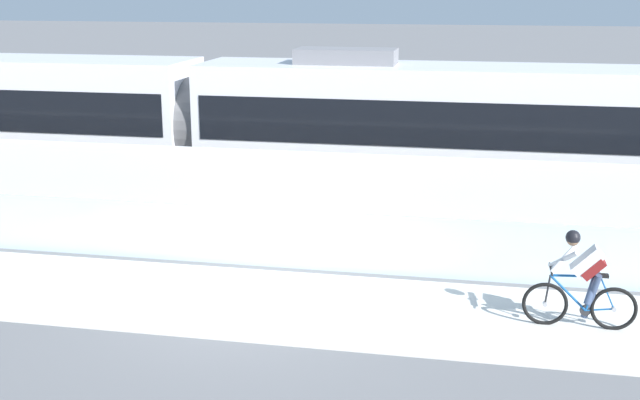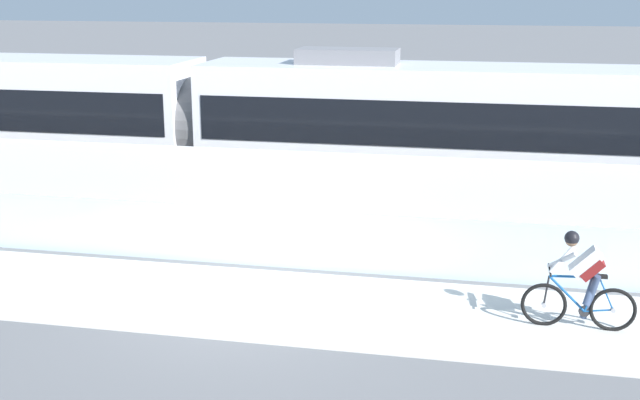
% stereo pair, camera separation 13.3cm
% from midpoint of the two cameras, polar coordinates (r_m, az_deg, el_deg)
% --- Properties ---
extents(ground_plane, '(200.00, 200.00, 0.00)m').
position_cam_midpoint_polar(ground_plane, '(14.22, -5.09, -7.12)').
color(ground_plane, slate).
extents(bike_path_deck, '(32.00, 3.20, 0.01)m').
position_cam_midpoint_polar(bike_path_deck, '(14.22, -5.09, -7.10)').
color(bike_path_deck, silver).
rests_on(bike_path_deck, ground).
extents(glass_parapet, '(32.00, 0.05, 1.16)m').
position_cam_midpoint_polar(glass_parapet, '(15.70, -3.24, -2.69)').
color(glass_parapet, silver).
rests_on(glass_parapet, ground).
extents(concrete_barrier_wall, '(32.00, 0.36, 1.90)m').
position_cam_midpoint_polar(concrete_barrier_wall, '(17.28, -1.76, 0.24)').
color(concrete_barrier_wall, white).
rests_on(concrete_barrier_wall, ground).
extents(tram_rail_near, '(32.00, 0.08, 0.01)m').
position_cam_midpoint_polar(tram_rail_near, '(19.87, -0.12, -0.62)').
color(tram_rail_near, '#595654').
rests_on(tram_rail_near, ground).
extents(tram_rail_far, '(32.00, 0.08, 0.01)m').
position_cam_midpoint_polar(tram_rail_far, '(21.23, 0.65, 0.39)').
color(tram_rail_far, '#595654').
rests_on(tram_rail_far, ground).
extents(tram, '(22.56, 2.54, 3.81)m').
position_cam_midpoint_polar(tram, '(21.02, -8.66, 5.35)').
color(tram, silver).
rests_on(tram, ground).
extents(cyclist_on_bike, '(1.77, 0.58, 1.61)m').
position_cam_midpoint_polar(cyclist_on_bike, '(13.51, 17.54, -5.44)').
color(cyclist_on_bike, black).
rests_on(cyclist_on_bike, ground).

